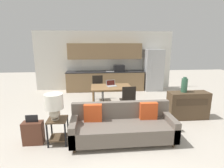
# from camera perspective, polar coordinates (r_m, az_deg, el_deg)

# --- Properties ---
(ground_plane) EXTENTS (20.00, 20.00, 0.00)m
(ground_plane) POSITION_cam_1_polar(r_m,az_deg,el_deg) (4.24, 1.52, -17.39)
(ground_plane) COLOR beige
(wall_back) EXTENTS (6.40, 0.07, 2.70)m
(wall_back) POSITION_cam_1_polar(r_m,az_deg,el_deg) (8.30, -2.40, 7.65)
(wall_back) COLOR silver
(wall_back) RESTS_ON ground_plane
(kitchen_counter) EXTENTS (3.55, 0.65, 2.15)m
(kitchen_counter) POSITION_cam_1_polar(r_m,az_deg,el_deg) (8.07, -2.12, 3.83)
(kitchen_counter) COLOR #8E704C
(kitchen_counter) RESTS_ON ground_plane
(refrigerator) EXTENTS (0.80, 0.78, 1.88)m
(refrigerator) POSITION_cam_1_polar(r_m,az_deg,el_deg) (8.36, 13.25, 4.50)
(refrigerator) COLOR #B7BABC
(refrigerator) RESTS_ON ground_plane
(dining_table) EXTENTS (1.34, 0.89, 0.73)m
(dining_table) POSITION_cam_1_polar(r_m,az_deg,el_deg) (5.92, -0.29, -1.42)
(dining_table) COLOR olive
(dining_table) RESTS_ON ground_plane
(couch) EXTENTS (2.27, 0.80, 0.83)m
(couch) POSITION_cam_1_polar(r_m,az_deg,el_deg) (4.06, 3.40, -13.54)
(couch) COLOR #3D2D1E
(couch) RESTS_ON ground_plane
(side_table) EXTENTS (0.41, 0.41, 0.57)m
(side_table) POSITION_cam_1_polar(r_m,az_deg,el_deg) (4.09, -17.26, -13.25)
(side_table) COLOR brown
(side_table) RESTS_ON ground_plane
(table_lamp) EXTENTS (0.39, 0.39, 0.57)m
(table_lamp) POSITION_cam_1_polar(r_m,az_deg,el_deg) (3.86, -18.40, -6.19)
(table_lamp) COLOR #B2A893
(table_lamp) RESTS_ON side_table
(credenza) EXTENTS (1.15, 0.41, 0.79)m
(credenza) POSITION_cam_1_polar(r_m,az_deg,el_deg) (5.58, 23.52, -6.36)
(credenza) COLOR brown
(credenza) RESTS_ON ground_plane
(vase) EXTENTS (0.17, 0.17, 0.44)m
(vase) POSITION_cam_1_polar(r_m,az_deg,el_deg) (5.38, 22.55, -0.33)
(vase) COLOR #336047
(vase) RESTS_ON credenza
(dining_chair_near_right) EXTENTS (0.44, 0.44, 0.94)m
(dining_chair_near_right) POSITION_cam_1_polar(r_m,az_deg,el_deg) (5.25, 5.23, -4.98)
(dining_chair_near_right) COLOR black
(dining_chair_near_right) RESTS_ON ground_plane
(dining_chair_far_left) EXTENTS (0.45, 0.45, 0.94)m
(dining_chair_far_left) POSITION_cam_1_polar(r_m,az_deg,el_deg) (6.74, -4.62, -0.86)
(dining_chair_far_left) COLOR black
(dining_chair_far_left) RESTS_ON ground_plane
(laptop) EXTENTS (0.37, 0.33, 0.20)m
(laptop) POSITION_cam_1_polar(r_m,az_deg,el_deg) (5.97, -0.22, -0.18)
(laptop) COLOR #B7BABC
(laptop) RESTS_ON dining_table
(suitcase) EXTENTS (0.43, 0.22, 0.67)m
(suitcase) POSITION_cam_1_polar(r_m,az_deg,el_deg) (4.30, -24.31, -14.25)
(suitcase) COLOR brown
(suitcase) RESTS_ON ground_plane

